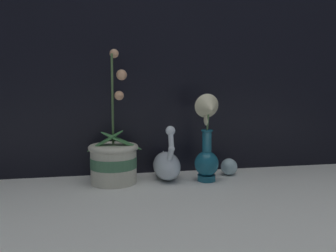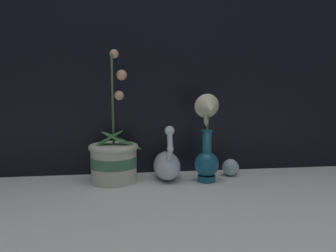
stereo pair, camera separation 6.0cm
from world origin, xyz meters
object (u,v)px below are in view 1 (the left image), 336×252
Objects in this scene: glass_sphere at (229,167)px; swan_figurine at (167,164)px; orchid_potted_plant at (114,159)px; blue_vase at (208,143)px.

swan_figurine is at bearing -176.77° from glass_sphere.
blue_vase is at bearing -8.22° from orchid_potted_plant.
glass_sphere is (0.11, 0.07, -0.11)m from blue_vase.
glass_sphere is (0.44, 0.02, -0.05)m from orchid_potted_plant.
orchid_potted_plant is 0.45m from glass_sphere.
swan_figurine reaches higher than glass_sphere.
orchid_potted_plant reaches higher than blue_vase.
blue_vase is (0.14, -0.06, 0.09)m from swan_figurine.
blue_vase is at bearing -147.10° from glass_sphere.
swan_figurine is 0.17m from blue_vase.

